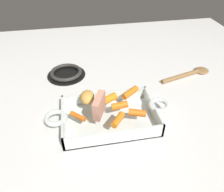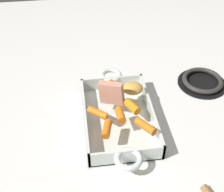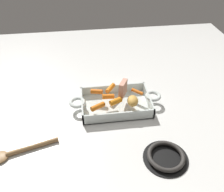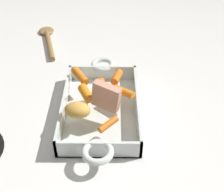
{
  "view_description": "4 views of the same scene",
  "coord_description": "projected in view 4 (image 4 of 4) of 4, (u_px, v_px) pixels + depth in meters",
  "views": [
    {
      "loc": [
        0.08,
        0.49,
        0.49
      ],
      "look_at": [
        -0.01,
        -0.02,
        0.08
      ],
      "focal_mm": 34.67,
      "sensor_mm": 36.0,
      "label": 1
    },
    {
      "loc": [
        -0.6,
        0.1,
        0.64
      ],
      "look_at": [
        0.02,
        0.01,
        0.08
      ],
      "focal_mm": 49.47,
      "sensor_mm": 36.0,
      "label": 2
    },
    {
      "loc": [
        -0.12,
        -0.78,
        0.69
      ],
      "look_at": [
        -0.02,
        -0.0,
        0.06
      ],
      "focal_mm": 38.67,
      "sensor_mm": 36.0,
      "label": 3
    },
    {
      "loc": [
        0.56,
        0.03,
        0.52
      ],
      "look_at": [
        0.02,
        0.03,
        0.07
      ],
      "focal_mm": 47.69,
      "sensor_mm": 36.0,
      "label": 4
    }
  ],
  "objects": [
    {
      "name": "baby_carrot_center_left",
      "position": [
        117.0,
        77.0,
        0.79
      ],
      "size": [
        0.05,
        0.03,
        0.02
      ],
      "primitive_type": "cylinder",
      "rotation": [
        1.53,
        0.0,
        1.29
      ],
      "color": "orange",
      "rests_on": "roasting_dish"
    },
    {
      "name": "roast_slice_outer",
      "position": [
        106.0,
        97.0,
        0.69
      ],
      "size": [
        0.05,
        0.07,
        0.07
      ],
      "primitive_type": "cube",
      "rotation": [
        0.11,
        0.0,
        2.69
      ],
      "color": "tan",
      "rests_on": "roasting_dish"
    },
    {
      "name": "baby_carrot_center_right",
      "position": [
        108.0,
        124.0,
        0.66
      ],
      "size": [
        0.05,
        0.05,
        0.02
      ],
      "primitive_type": "cylinder",
      "rotation": [
        1.56,
        0.0,
        3.95
      ],
      "color": "orange",
      "rests_on": "roasting_dish"
    },
    {
      "name": "potato_near_roast",
      "position": [
        77.0,
        110.0,
        0.68
      ],
      "size": [
        0.05,
        0.07,
        0.04
      ],
      "primitive_type": "ellipsoid",
      "rotation": [
        0.0,
        0.0,
        4.57
      ],
      "color": "gold",
      "rests_on": "roasting_dish"
    },
    {
      "name": "ground_plane",
      "position": [
        101.0,
        113.0,
        0.77
      ],
      "size": [
        1.66,
        1.66,
        0.0
      ],
      "primitive_type": "plane",
      "color": "silver"
    },
    {
      "name": "serving_spoon",
      "position": [
        48.0,
        39.0,
        1.05
      ],
      "size": [
        0.24,
        0.1,
        0.02
      ],
      "rotation": [
        0.0,
        0.0,
        3.41
      ],
      "color": "olive",
      "rests_on": "ground_plane"
    },
    {
      "name": "baby_carrot_northeast",
      "position": [
        124.0,
        92.0,
        0.74
      ],
      "size": [
        0.05,
        0.06,
        0.02
      ],
      "primitive_type": "cylinder",
      "rotation": [
        1.52,
        0.0,
        2.49
      ],
      "color": "orange",
      "rests_on": "roasting_dish"
    },
    {
      "name": "baby_carrot_long",
      "position": [
        80.0,
        76.0,
        0.79
      ],
      "size": [
        0.06,
        0.05,
        0.03
      ],
      "primitive_type": "cylinder",
      "rotation": [
        1.66,
        0.0,
        2.15
      ],
      "color": "orange",
      "rests_on": "roasting_dish"
    },
    {
      "name": "baby_carrot_short",
      "position": [
        100.0,
        87.0,
        0.75
      ],
      "size": [
        0.05,
        0.02,
        0.03
      ],
      "primitive_type": "cylinder",
      "rotation": [
        1.49,
        0.0,
        4.75
      ],
      "color": "orange",
      "rests_on": "roasting_dish"
    },
    {
      "name": "baby_carrot_northwest",
      "position": [
        86.0,
        93.0,
        0.73
      ],
      "size": [
        0.06,
        0.04,
        0.03
      ],
      "primitive_type": "cylinder",
      "rotation": [
        1.6,
        0.0,
        2.03
      ],
      "color": "orange",
      "rests_on": "roasting_dish"
    },
    {
      "name": "roasting_dish",
      "position": [
        101.0,
        108.0,
        0.76
      ],
      "size": [
        0.39,
        0.19,
        0.05
      ],
      "color": "silver",
      "rests_on": "ground_plane"
    }
  ]
}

